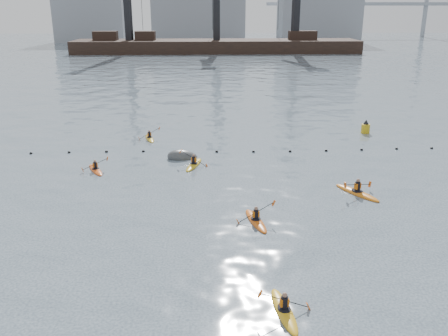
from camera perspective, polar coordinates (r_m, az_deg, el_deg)
The scene contains 12 objects.
ground at distance 18.65m, azimuth 7.31°, elevation -18.58°, with size 400.00×400.00×0.00m, color #343D4B.
float_line at distance 38.85m, azimuth 1.33°, elevation 2.04°, with size 33.24×0.73×0.24m.
barge_pier at distance 124.94m, azimuth -1.01°, elevation 14.60°, with size 72.00×19.30×29.50m.
skyline at distance 164.93m, azimuth -0.44°, elevation 18.21°, with size 141.00×28.00×22.00m.
kayaker_0 at distance 26.39m, azimuth 3.85°, elevation -6.26°, with size 2.21×3.26×1.29m.
kayaker_1 at distance 19.40m, azimuth 7.23°, elevation -16.58°, with size 2.14×3.14×1.20m.
kayaker_2 at distance 35.55m, azimuth -15.20°, elevation -0.16°, with size 1.82×2.82×1.03m.
kayaker_3 at distance 35.46m, azimuth -3.64°, elevation 0.45°, with size 2.19×3.23×1.32m.
kayaker_4 at distance 31.28m, azimuth 15.71°, elevation -2.80°, with size 2.44×3.45×1.15m.
kayaker_5 at distance 43.08m, azimuth -8.95°, elevation 3.59°, with size 1.97×2.94×1.15m.
mooring_buoy at distance 37.37m, azimuth -4.96°, elevation 1.24°, with size 2.49×1.47×1.25m, color #3F4144.
nav_buoy at distance 46.44m, azimuth 16.66°, elevation 4.58°, with size 0.79×0.79×1.44m.
Camera 1 is at (-2.80, -14.57, 11.31)m, focal length 38.00 mm.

